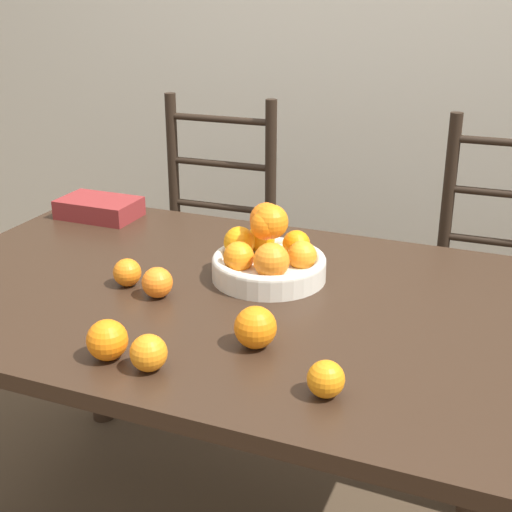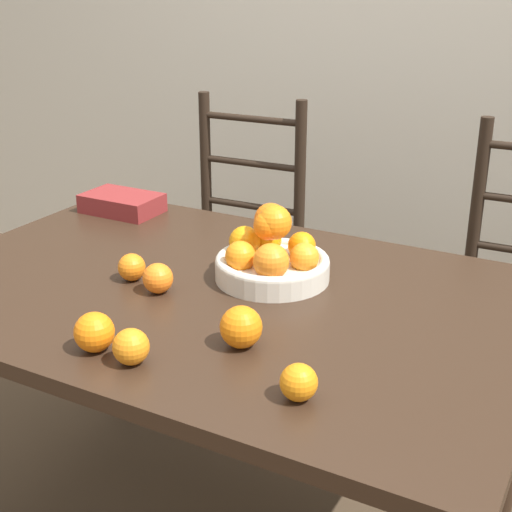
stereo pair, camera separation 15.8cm
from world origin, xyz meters
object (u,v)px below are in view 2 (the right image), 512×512
chair_left (235,256)px  orange_loose_3 (131,347)px  orange_loose_1 (158,278)px  orange_loose_0 (241,327)px  orange_loose_5 (132,267)px  orange_loose_4 (94,332)px  book_stack (122,203)px  orange_loose_2 (299,382)px  fruit_bowl (271,256)px

chair_left → orange_loose_3: bearing=-70.7°
orange_loose_1 → chair_left: 0.97m
orange_loose_0 → orange_loose_5: bearing=157.8°
orange_loose_4 → book_stack: orange_loose_4 is taller
orange_loose_3 → book_stack: orange_loose_3 is taller
orange_loose_3 → chair_left: size_ratio=0.07×
chair_left → book_stack: (-0.13, -0.44, 0.30)m
orange_loose_3 → orange_loose_5: size_ratio=1.06×
orange_loose_3 → orange_loose_4: bearing=176.2°
orange_loose_1 → book_stack: 0.61m
orange_loose_2 → orange_loose_1: bearing=152.4°
fruit_bowl → book_stack: fruit_bowl is taller
orange_loose_2 → orange_loose_0: bearing=147.0°
orange_loose_1 → fruit_bowl: bearing=44.9°
orange_loose_2 → book_stack: 1.12m
orange_loose_4 → orange_loose_5: (-0.14, 0.30, -0.01)m
orange_loose_5 → book_stack: size_ratio=0.29×
fruit_bowl → orange_loose_4: fruit_bowl is taller
orange_loose_2 → chair_left: 1.38m
fruit_bowl → orange_loose_5: 0.33m
orange_loose_2 → book_stack: bearing=143.5°
orange_loose_3 → orange_loose_4: 0.09m
fruit_bowl → orange_loose_4: size_ratio=3.45×
orange_loose_2 → book_stack: orange_loose_2 is taller
fruit_bowl → orange_loose_5: bearing=-150.5°
orange_loose_3 → fruit_bowl: bearing=84.1°
fruit_bowl → orange_loose_1: fruit_bowl is taller
orange_loose_5 → chair_left: bearing=104.1°
orange_loose_2 → orange_loose_4: 0.41m
orange_loose_2 → orange_loose_4: (-0.41, -0.03, 0.01)m
orange_loose_4 → book_stack: size_ratio=0.34×
orange_loose_1 → book_stack: size_ratio=0.30×
orange_loose_2 → orange_loose_5: (-0.56, 0.27, -0.00)m
fruit_bowl → orange_loose_3: (-0.05, -0.47, -0.02)m
orange_loose_0 → orange_loose_5: size_ratio=1.28×
orange_loose_3 → orange_loose_5: orange_loose_3 is taller
fruit_bowl → orange_loose_3: 0.47m
orange_loose_0 → book_stack: 0.91m
orange_loose_0 → orange_loose_4: 0.28m
orange_loose_1 → orange_loose_5: (-0.09, 0.03, -0.00)m
orange_loose_0 → chair_left: chair_left is taller
orange_loose_4 → orange_loose_5: 0.33m
orange_loose_2 → orange_loose_3: (-0.32, -0.04, 0.00)m
orange_loose_4 → orange_loose_5: bearing=115.6°
chair_left → orange_loose_4: bearing=-74.6°
chair_left → book_stack: 0.55m
orange_loose_5 → fruit_bowl: bearing=29.5°
orange_loose_1 → orange_loose_3: same height
orange_loose_4 → chair_left: size_ratio=0.08×
orange_loose_2 → orange_loose_3: 0.32m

